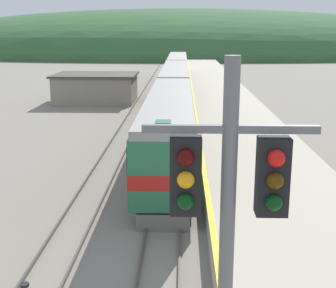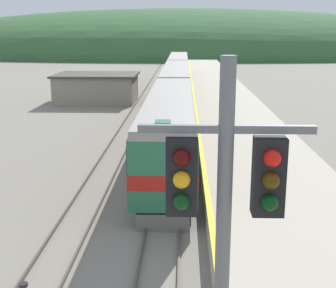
{
  "view_description": "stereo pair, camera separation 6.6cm",
  "coord_description": "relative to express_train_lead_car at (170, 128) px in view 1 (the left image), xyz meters",
  "views": [
    {
      "loc": [
        0.77,
        -4.6,
        8.36
      ],
      "look_at": [
        0.05,
        18.95,
        2.55
      ],
      "focal_mm": 50.0,
      "sensor_mm": 36.0,
      "label": 1
    },
    {
      "loc": [
        0.84,
        -4.6,
        8.36
      ],
      "look_at": [
        0.05,
        18.95,
        2.55
      ],
      "focal_mm": 50.0,
      "sensor_mm": 36.0,
      "label": 2
    }
  ],
  "objects": [
    {
      "name": "platform",
      "position": [
        5.38,
        26.02,
        -1.86
      ],
      "size": [
        7.07,
        140.0,
        1.04
      ],
      "color": "#B2A893",
      "rests_on": "ground"
    },
    {
      "name": "track_siding",
      "position": [
        -3.89,
        46.02,
        -2.29
      ],
      "size": [
        1.51,
        180.0,
        0.16
      ],
      "color": "#4C443D",
      "rests_on": "ground"
    },
    {
      "name": "carriage_second",
      "position": [
        0.0,
        22.76,
        -0.01
      ],
      "size": [
        2.97,
        22.19,
        4.34
      ],
      "color": "black",
      "rests_on": "ground"
    },
    {
      "name": "signal_mast_main",
      "position": [
        1.37,
        -22.92,
        2.92
      ],
      "size": [
        2.2,
        0.42,
        8.06
      ],
      "color": "slate",
      "rests_on": "ground"
    },
    {
      "name": "distant_hills",
      "position": [
        0.0,
        136.29,
        -2.37
      ],
      "size": [
        210.48,
        94.71,
        30.14
      ],
      "color": "#335B33",
      "rests_on": "ground"
    },
    {
      "name": "station_shed",
      "position": [
        -9.31,
        25.91,
        -0.71
      ],
      "size": [
        9.5,
        7.47,
        3.29
      ],
      "color": "gray",
      "rests_on": "ground"
    },
    {
      "name": "track_main",
      "position": [
        0.0,
        46.02,
        -2.29
      ],
      "size": [
        1.52,
        180.0,
        0.16
      ],
      "color": "#4C443D",
      "rests_on": "ground"
    },
    {
      "name": "carriage_third",
      "position": [
        0.0,
        45.83,
        -0.01
      ],
      "size": [
        2.97,
        22.19,
        4.34
      ],
      "color": "black",
      "rests_on": "ground"
    },
    {
      "name": "express_train_lead_car",
      "position": [
        0.0,
        0.0,
        0.0
      ],
      "size": [
        2.98,
        21.09,
        4.7
      ],
      "color": "black",
      "rests_on": "ground"
    }
  ]
}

